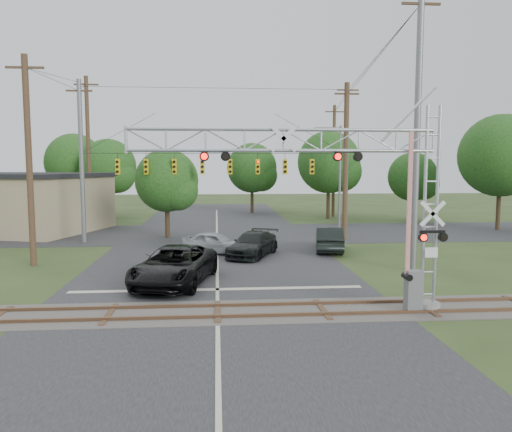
{
  "coord_description": "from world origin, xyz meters",
  "views": [
    {
      "loc": [
        -0.01,
        -16.28,
        5.52
      ],
      "look_at": [
        1.88,
        7.5,
        3.09
      ],
      "focal_mm": 35.0,
      "sensor_mm": 36.0,
      "label": 1
    }
  ],
  "objects": [
    {
      "name": "car_dark",
      "position": [
        2.18,
        13.69,
        0.73
      ],
      "size": [
        3.92,
        5.45,
        1.47
      ],
      "primitive_type": "imported",
      "rotation": [
        0.0,
        0.0,
        -0.42
      ],
      "color": "black",
      "rests_on": "ground"
    },
    {
      "name": "crossing_gantry",
      "position": [
        4.56,
        1.64,
        4.78
      ],
      "size": [
        11.71,
        0.98,
        7.71
      ],
      "color": "gray",
      "rests_on": "ground"
    },
    {
      "name": "road_main",
      "position": [
        0.0,
        10.0,
        0.01
      ],
      "size": [
        14.0,
        90.0,
        0.02
      ],
      "primitive_type": "cube",
      "color": "#242426",
      "rests_on": "ground"
    },
    {
      "name": "treeline",
      "position": [
        2.92,
        33.34,
        5.51
      ],
      "size": [
        52.03,
        24.45,
        9.83
      ],
      "color": "#3C2B1B",
      "rests_on": "ground"
    },
    {
      "name": "ground",
      "position": [
        0.0,
        0.0,
        0.0
      ],
      "size": [
        160.0,
        160.0,
        0.0
      ],
      "primitive_type": "plane",
      "color": "#2C3E1C",
      "rests_on": "ground"
    },
    {
      "name": "railroad_track",
      "position": [
        0.0,
        2.0,
        0.03
      ],
      "size": [
        90.0,
        3.2,
        0.17
      ],
      "color": "#47413D",
      "rests_on": "ground"
    },
    {
      "name": "streetlight",
      "position": [
        10.22,
        25.2,
        4.94
      ],
      "size": [
        2.36,
        0.25,
        8.84
      ],
      "color": "slate",
      "rests_on": "ground"
    },
    {
      "name": "pickup_black",
      "position": [
        -1.98,
        6.74,
        0.88
      ],
      "size": [
        4.22,
        6.82,
        1.76
      ],
      "primitive_type": "imported",
      "rotation": [
        0.0,
        0.0,
        -0.22
      ],
      "color": "black",
      "rests_on": "ground"
    },
    {
      "name": "sedan_silver",
      "position": [
        -0.13,
        14.71,
        0.7
      ],
      "size": [
        4.4,
        2.93,
        1.39
      ],
      "primitive_type": "imported",
      "rotation": [
        0.0,
        0.0,
        1.22
      ],
      "color": "#999DA0",
      "rests_on": "ground"
    },
    {
      "name": "traffic_signal_span",
      "position": [
        0.85,
        20.0,
        5.68
      ],
      "size": [
        19.34,
        0.36,
        11.5
      ],
      "color": "slate",
      "rests_on": "ground"
    },
    {
      "name": "road_cross",
      "position": [
        0.0,
        24.0,
        0.01
      ],
      "size": [
        90.0,
        12.0,
        0.02
      ],
      "primitive_type": "cube",
      "color": "#242426",
      "rests_on": "ground"
    },
    {
      "name": "suv_dark",
      "position": [
        7.24,
        15.14,
        0.79
      ],
      "size": [
        2.52,
        5.03,
        1.58
      ],
      "primitive_type": "imported",
      "rotation": [
        0.0,
        0.0,
        2.96
      ],
      "color": "black",
      "rests_on": "ground"
    },
    {
      "name": "utility_poles",
      "position": [
        3.11,
        22.39,
        6.5
      ],
      "size": [
        25.32,
        28.18,
        14.28
      ],
      "color": "#432B1F",
      "rests_on": "ground"
    }
  ]
}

